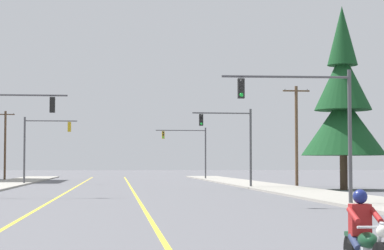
% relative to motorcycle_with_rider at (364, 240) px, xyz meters
% --- Properties ---
extents(lane_stripe_center, '(0.16, 100.00, 0.01)m').
position_rel_motorcycle_with_rider_xyz_m(lane_stripe_center, '(-3.13, 38.94, -0.58)').
color(lane_stripe_center, yellow).
rests_on(lane_stripe_center, ground).
extents(lane_stripe_left, '(0.16, 100.00, 0.01)m').
position_rel_motorcycle_with_rider_xyz_m(lane_stripe_left, '(-7.59, 38.94, -0.58)').
color(lane_stripe_left, yellow).
rests_on(lane_stripe_left, ground).
extents(sidewalk_kerb_right, '(4.40, 110.00, 0.14)m').
position_rel_motorcycle_with_rider_xyz_m(sidewalk_kerb_right, '(7.78, 33.94, -0.52)').
color(sidewalk_kerb_right, '#9E998E').
rests_on(sidewalk_kerb_right, ground).
extents(motorcycle_with_rider, '(0.70, 2.19, 1.46)m').
position_rel_motorcycle_with_rider_xyz_m(motorcycle_with_rider, '(0.00, 0.00, 0.00)').
color(motorcycle_with_rider, black).
rests_on(motorcycle_with_rider, ground).
extents(traffic_signal_near_right, '(5.96, 0.37, 6.20)m').
position_rel_motorcycle_with_rider_xyz_m(traffic_signal_near_right, '(4.52, 19.36, 3.58)').
color(traffic_signal_near_right, '#47474C').
rests_on(traffic_signal_near_right, ground).
extents(traffic_signal_mid_right, '(4.72, 0.50, 6.20)m').
position_rel_motorcycle_with_rider_xyz_m(traffic_signal_mid_right, '(4.83, 42.80, 3.50)').
color(traffic_signal_mid_right, '#47474C').
rests_on(traffic_signal_mid_right, ground).
extents(traffic_signal_mid_left, '(4.87, 0.37, 6.20)m').
position_rel_motorcycle_with_rider_xyz_m(traffic_signal_mid_left, '(-11.32, 54.48, 3.51)').
color(traffic_signal_mid_left, '#47474C').
rests_on(traffic_signal_mid_left, ground).
extents(traffic_signal_far_right, '(6.06, 0.53, 6.20)m').
position_rel_motorcycle_with_rider_xyz_m(traffic_signal_far_right, '(4.50, 72.10, 3.58)').
color(traffic_signal_far_right, '#47474C').
rests_on(traffic_signal_far_right, ground).
extents(utility_pole_right_far, '(2.28, 0.26, 8.44)m').
position_rel_motorcycle_with_rider_xyz_m(utility_pole_right_far, '(10.76, 46.42, 3.85)').
color(utility_pole_right_far, brown).
rests_on(utility_pole_right_far, ground).
extents(utility_pole_left_far, '(2.11, 0.26, 8.11)m').
position_rel_motorcycle_with_rider_xyz_m(utility_pole_left_far, '(-17.37, 73.67, 3.67)').
color(utility_pole_left_far, brown).
rests_on(utility_pole_left_far, ground).
extents(conifer_tree_right_verge_far, '(6.14, 6.14, 13.51)m').
position_rel_motorcycle_with_rider_xyz_m(conifer_tree_right_verge_far, '(12.16, 38.29, 5.61)').
color(conifer_tree_right_verge_far, '#423023').
rests_on(conifer_tree_right_verge_far, ground).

